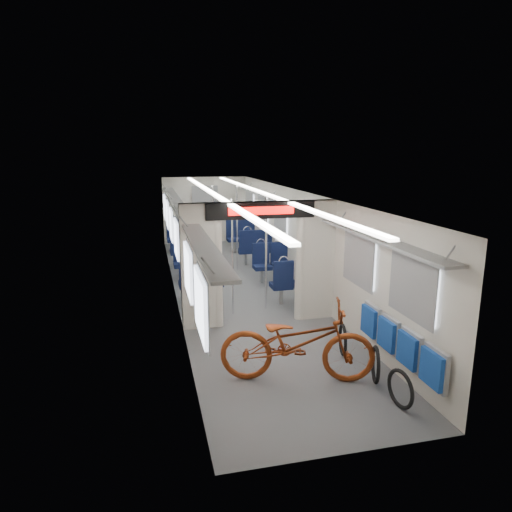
# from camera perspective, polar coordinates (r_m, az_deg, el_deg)

# --- Properties ---
(carriage) EXTENTS (12.00, 12.02, 2.31)m
(carriage) POSITION_cam_1_polar(r_m,az_deg,el_deg) (10.04, -1.92, 3.34)
(carriage) COLOR #515456
(carriage) RESTS_ON ground
(bicycle) EXTENTS (2.30, 1.34, 1.14)m
(bicycle) POSITION_cam_1_polar(r_m,az_deg,el_deg) (6.52, 5.19, -10.71)
(bicycle) COLOR maroon
(bicycle) RESTS_ON ground
(flip_bench) EXTENTS (0.12, 2.11, 0.52)m
(flip_bench) POSITION_cam_1_polar(r_m,az_deg,el_deg) (6.80, 17.38, -10.21)
(flip_bench) COLOR gray
(flip_bench) RESTS_ON carriage
(bike_hoop_a) EXTENTS (0.11, 0.52, 0.52)m
(bike_hoop_a) POSITION_cam_1_polar(r_m,az_deg,el_deg) (6.28, 17.58, -15.75)
(bike_hoop_a) COLOR black
(bike_hoop_a) RESTS_ON ground
(bike_hoop_b) EXTENTS (0.22, 0.53, 0.54)m
(bike_hoop_b) POSITION_cam_1_polar(r_m,az_deg,el_deg) (6.79, 14.71, -13.17)
(bike_hoop_b) COLOR black
(bike_hoop_b) RESTS_ON ground
(bike_hoop_c) EXTENTS (0.17, 0.52, 0.52)m
(bike_hoop_c) POSITION_cam_1_polar(r_m,az_deg,el_deg) (7.51, 10.79, -10.41)
(bike_hoop_c) COLOR black
(bike_hoop_c) RESTS_ON ground
(seat_bay_near_left) EXTENTS (0.94, 2.20, 1.14)m
(seat_bay_near_left) POSITION_cam_1_polar(r_m,az_deg,el_deg) (10.70, -7.47, -1.30)
(seat_bay_near_left) COLOR #0C1436
(seat_bay_near_left) RESTS_ON ground
(seat_bay_near_right) EXTENTS (0.90, 2.02, 1.08)m
(seat_bay_near_right) POSITION_cam_1_polar(r_m,az_deg,el_deg) (10.47, 3.14, -1.67)
(seat_bay_near_right) COLOR #0C1436
(seat_bay_near_right) RESTS_ON ground
(seat_bay_far_left) EXTENTS (0.95, 2.28, 1.16)m
(seat_bay_far_left) POSITION_cam_1_polar(r_m,az_deg,el_deg) (13.91, -8.93, 2.04)
(seat_bay_far_left) COLOR #0C1436
(seat_bay_far_left) RESTS_ON ground
(seat_bay_far_right) EXTENTS (0.94, 2.20, 1.14)m
(seat_bay_far_right) POSITION_cam_1_polar(r_m,az_deg,el_deg) (13.85, -1.08, 2.10)
(seat_bay_far_right) COLOR #0C1436
(seat_bay_far_right) RESTS_ON ground
(stanchion_near_left) EXTENTS (0.04, 0.04, 2.30)m
(stanchion_near_left) POSITION_cam_1_polar(r_m,az_deg,el_deg) (8.89, -2.96, -0.25)
(stanchion_near_left) COLOR silver
(stanchion_near_left) RESTS_ON ground
(stanchion_near_right) EXTENTS (0.04, 0.04, 2.30)m
(stanchion_near_right) POSITION_cam_1_polar(r_m,az_deg,el_deg) (9.19, 1.25, 0.21)
(stanchion_near_right) COLOR silver
(stanchion_near_right) RESTS_ON ground
(stanchion_far_left) EXTENTS (0.04, 0.04, 2.30)m
(stanchion_far_left) POSITION_cam_1_polar(r_m,az_deg,el_deg) (12.25, -5.34, 3.40)
(stanchion_far_left) COLOR silver
(stanchion_far_left) RESTS_ON ground
(stanchion_far_right) EXTENTS (0.05, 0.05, 2.30)m
(stanchion_far_right) POSITION_cam_1_polar(r_m,az_deg,el_deg) (12.25, -2.39, 3.45)
(stanchion_far_right) COLOR silver
(stanchion_far_right) RESTS_ON ground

